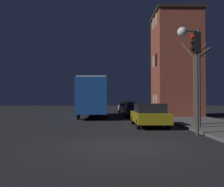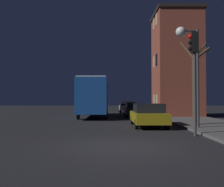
{
  "view_description": "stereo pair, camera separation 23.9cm",
  "coord_description": "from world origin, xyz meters",
  "px_view_note": "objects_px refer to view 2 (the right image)",
  "views": [
    {
      "loc": [
        -0.55,
        -8.67,
        1.59
      ],
      "look_at": [
        -0.21,
        12.83,
        2.14
      ],
      "focal_mm": 40.0,
      "sensor_mm": 36.0,
      "label": 1
    },
    {
      "loc": [
        -0.32,
        -8.68,
        1.59
      ],
      "look_at": [
        -0.21,
        12.83,
        2.14
      ],
      "focal_mm": 40.0,
      "sensor_mm": 36.0,
      "label": 2
    }
  ],
  "objects_px": {
    "car_far_lane": "(127,107)",
    "streetlamp": "(188,50)",
    "car_mid_lane": "(135,109)",
    "car_near_lane": "(148,115)",
    "bare_tree": "(195,82)",
    "traffic_light": "(194,62)",
    "bus": "(95,95)"
  },
  "relations": [
    {
      "from": "car_near_lane",
      "to": "car_mid_lane",
      "type": "xyz_separation_m",
      "value": [
        0.01,
        8.58,
        -0.0
      ]
    },
    {
      "from": "streetlamp",
      "to": "bus",
      "type": "bearing_deg",
      "value": 119.07
    },
    {
      "from": "traffic_light",
      "to": "bus",
      "type": "height_order",
      "value": "traffic_light"
    },
    {
      "from": "streetlamp",
      "to": "car_mid_lane",
      "type": "height_order",
      "value": "streetlamp"
    },
    {
      "from": "car_mid_lane",
      "to": "bare_tree",
      "type": "bearing_deg",
      "value": -71.45
    },
    {
      "from": "bare_tree",
      "to": "car_mid_lane",
      "type": "relative_size",
      "value": 1.18
    },
    {
      "from": "bare_tree",
      "to": "car_far_lane",
      "type": "bearing_deg",
      "value": 101.01
    },
    {
      "from": "car_mid_lane",
      "to": "car_far_lane",
      "type": "bearing_deg",
      "value": 91.67
    },
    {
      "from": "bus",
      "to": "car_near_lane",
      "type": "relative_size",
      "value": 2.25
    },
    {
      "from": "bare_tree",
      "to": "car_far_lane",
      "type": "relative_size",
      "value": 1.24
    },
    {
      "from": "streetlamp",
      "to": "traffic_light",
      "type": "height_order",
      "value": "streetlamp"
    },
    {
      "from": "bus",
      "to": "car_mid_lane",
      "type": "xyz_separation_m",
      "value": [
        3.76,
        -0.01,
        -1.34
      ]
    },
    {
      "from": "traffic_light",
      "to": "car_far_lane",
      "type": "bearing_deg",
      "value": 94.8
    },
    {
      "from": "bare_tree",
      "to": "car_near_lane",
      "type": "distance_m",
      "value": 3.47
    },
    {
      "from": "streetlamp",
      "to": "car_mid_lane",
      "type": "relative_size",
      "value": 1.24
    },
    {
      "from": "streetlamp",
      "to": "bus",
      "type": "relative_size",
      "value": 0.56
    },
    {
      "from": "car_mid_lane",
      "to": "bus",
      "type": "bearing_deg",
      "value": 179.88
    },
    {
      "from": "bare_tree",
      "to": "bus",
      "type": "height_order",
      "value": "bare_tree"
    },
    {
      "from": "car_far_lane",
      "to": "traffic_light",
      "type": "bearing_deg",
      "value": -85.2
    },
    {
      "from": "car_near_lane",
      "to": "car_far_lane",
      "type": "bearing_deg",
      "value": 90.72
    },
    {
      "from": "bare_tree",
      "to": "car_near_lane",
      "type": "height_order",
      "value": "bare_tree"
    },
    {
      "from": "bare_tree",
      "to": "traffic_light",
      "type": "bearing_deg",
      "value": -109.38
    },
    {
      "from": "streetlamp",
      "to": "car_near_lane",
      "type": "height_order",
      "value": "streetlamp"
    },
    {
      "from": "traffic_light",
      "to": "car_far_lane",
      "type": "distance_m",
      "value": 19.93
    },
    {
      "from": "car_far_lane",
      "to": "car_near_lane",
      "type": "bearing_deg",
      "value": -89.28
    },
    {
      "from": "streetlamp",
      "to": "bare_tree",
      "type": "distance_m",
      "value": 2.48
    },
    {
      "from": "car_near_lane",
      "to": "car_far_lane",
      "type": "xyz_separation_m",
      "value": [
        -0.2,
        15.8,
        0.05
      ]
    },
    {
      "from": "traffic_light",
      "to": "bare_tree",
      "type": "xyz_separation_m",
      "value": [
        1.4,
        3.99,
        -0.59
      ]
    },
    {
      "from": "car_near_lane",
      "to": "car_far_lane",
      "type": "distance_m",
      "value": 15.81
    },
    {
      "from": "car_far_lane",
      "to": "streetlamp",
      "type": "bearing_deg",
      "value": -83.09
    },
    {
      "from": "streetlamp",
      "to": "traffic_light",
      "type": "bearing_deg",
      "value": -101.09
    },
    {
      "from": "bus",
      "to": "car_mid_lane",
      "type": "height_order",
      "value": "bus"
    }
  ]
}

